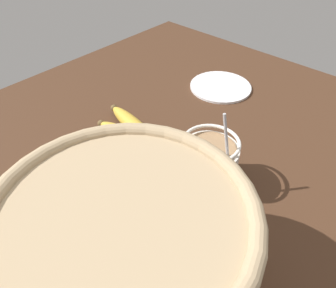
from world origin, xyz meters
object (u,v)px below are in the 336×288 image
at_px(woven_basket, 127,258).
at_px(small_plate, 221,87).
at_px(coffee_mug, 208,165).
at_px(banana_bunch, 126,141).

relative_size(woven_basket, small_plate, 1.80).
bearing_deg(woven_basket, small_plate, -66.52).
distance_m(coffee_mug, small_plate, 0.34).
bearing_deg(coffee_mug, banana_bunch, 10.01).
bearing_deg(small_plate, coffee_mug, 120.83).
relative_size(banana_bunch, small_plate, 1.38).
distance_m(coffee_mug, woven_basket, 0.25).
relative_size(banana_bunch, woven_basket, 0.77).
xyz_separation_m(banana_bunch, woven_basket, (-0.24, 0.20, 0.08)).
bearing_deg(banana_bunch, coffee_mug, -169.99).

